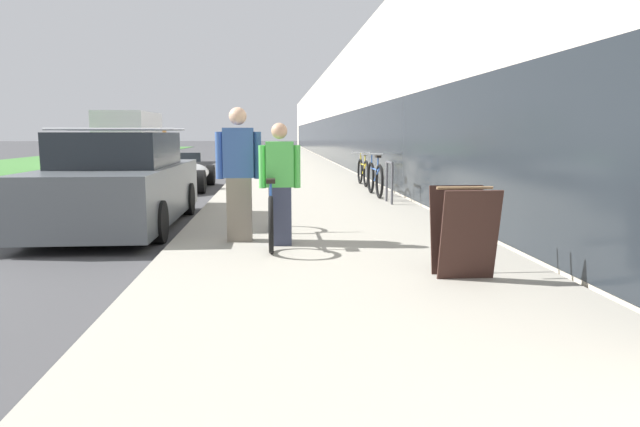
{
  "coord_description": "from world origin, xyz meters",
  "views": [
    {
      "loc": [
        4.93,
        -5.3,
        1.53
      ],
      "look_at": [
        6.39,
        12.64,
        -1.01
      ],
      "focal_mm": 32.0,
      "sensor_mm": 36.0,
      "label": 1
    }
  ],
  "objects_px": {
    "bike_rack_hoop": "(389,178)",
    "parked_sedan_curbside": "(121,184)",
    "person_bystander": "(239,175)",
    "person_rider": "(280,184)",
    "cruiser_bike_middle": "(363,172)",
    "cruiser_bike_nearest": "(375,178)",
    "tandem_bicycle": "(271,213)",
    "sandwich_board_sign": "(463,231)",
    "vintage_roadster_curbside": "(177,174)",
    "moving_truck": "(132,137)"
  },
  "relations": [
    {
      "from": "person_bystander",
      "to": "parked_sedan_curbside",
      "type": "bearing_deg",
      "value": 135.9
    },
    {
      "from": "bike_rack_hoop",
      "to": "parked_sedan_curbside",
      "type": "distance_m",
      "value": 5.21
    },
    {
      "from": "parked_sedan_curbside",
      "to": "vintage_roadster_curbside",
      "type": "relative_size",
      "value": 1.17
    },
    {
      "from": "cruiser_bike_middle",
      "to": "sandwich_board_sign",
      "type": "height_order",
      "value": "sandwich_board_sign"
    },
    {
      "from": "bike_rack_hoop",
      "to": "parked_sedan_curbside",
      "type": "height_order",
      "value": "parked_sedan_curbside"
    },
    {
      "from": "cruiser_bike_nearest",
      "to": "tandem_bicycle",
      "type": "bearing_deg",
      "value": -113.72
    },
    {
      "from": "tandem_bicycle",
      "to": "sandwich_board_sign",
      "type": "bearing_deg",
      "value": -47.42
    },
    {
      "from": "person_bystander",
      "to": "bike_rack_hoop",
      "type": "distance_m",
      "value": 4.83
    },
    {
      "from": "parked_sedan_curbside",
      "to": "moving_truck",
      "type": "bearing_deg",
      "value": 102.88
    },
    {
      "from": "cruiser_bike_middle",
      "to": "cruiser_bike_nearest",
      "type": "bearing_deg",
      "value": -92.88
    },
    {
      "from": "person_bystander",
      "to": "bike_rack_hoop",
      "type": "xyz_separation_m",
      "value": [
        2.8,
        3.92,
        -0.36
      ]
    },
    {
      "from": "person_rider",
      "to": "parked_sedan_curbside",
      "type": "distance_m",
      "value": 3.43
    },
    {
      "from": "person_bystander",
      "to": "person_rider",
      "type": "bearing_deg",
      "value": -30.63
    },
    {
      "from": "cruiser_bike_nearest",
      "to": "parked_sedan_curbside",
      "type": "relative_size",
      "value": 0.39
    },
    {
      "from": "cruiser_bike_nearest",
      "to": "cruiser_bike_middle",
      "type": "height_order",
      "value": "cruiser_bike_nearest"
    },
    {
      "from": "tandem_bicycle",
      "to": "vintage_roadster_curbside",
      "type": "xyz_separation_m",
      "value": [
        -2.59,
        8.42,
        -0.06
      ]
    },
    {
      "from": "person_rider",
      "to": "parked_sedan_curbside",
      "type": "relative_size",
      "value": 0.33
    },
    {
      "from": "person_rider",
      "to": "person_bystander",
      "type": "xyz_separation_m",
      "value": [
        -0.53,
        0.31,
        0.1
      ]
    },
    {
      "from": "parked_sedan_curbside",
      "to": "cruiser_bike_middle",
      "type": "bearing_deg",
      "value": 50.27
    },
    {
      "from": "person_rider",
      "to": "cruiser_bike_middle",
      "type": "xyz_separation_m",
      "value": [
        2.35,
        8.17,
        -0.4
      ]
    },
    {
      "from": "tandem_bicycle",
      "to": "person_bystander",
      "type": "relative_size",
      "value": 1.36
    },
    {
      "from": "sandwich_board_sign",
      "to": "cruiser_bike_middle",
      "type": "bearing_deg",
      "value": 86.75
    },
    {
      "from": "person_rider",
      "to": "cruiser_bike_nearest",
      "type": "xyz_separation_m",
      "value": [
        2.22,
        5.61,
        -0.38
      ]
    },
    {
      "from": "tandem_bicycle",
      "to": "vintage_roadster_curbside",
      "type": "distance_m",
      "value": 8.81
    },
    {
      "from": "cruiser_bike_middle",
      "to": "vintage_roadster_curbside",
      "type": "relative_size",
      "value": 0.43
    },
    {
      "from": "cruiser_bike_nearest",
      "to": "moving_truck",
      "type": "height_order",
      "value": "moving_truck"
    },
    {
      "from": "bike_rack_hoop",
      "to": "person_rider",
      "type": "bearing_deg",
      "value": -118.21
    },
    {
      "from": "person_bystander",
      "to": "bike_rack_hoop",
      "type": "height_order",
      "value": "person_bystander"
    },
    {
      "from": "bike_rack_hoop",
      "to": "moving_truck",
      "type": "bearing_deg",
      "value": 116.99
    },
    {
      "from": "cruiser_bike_middle",
      "to": "moving_truck",
      "type": "height_order",
      "value": "moving_truck"
    },
    {
      "from": "moving_truck",
      "to": "cruiser_bike_middle",
      "type": "bearing_deg",
      "value": -56.98
    },
    {
      "from": "cruiser_bike_nearest",
      "to": "parked_sedan_curbside",
      "type": "xyz_separation_m",
      "value": [
        -4.77,
        -3.33,
        0.2
      ]
    },
    {
      "from": "moving_truck",
      "to": "cruiser_bike_nearest",
      "type": "bearing_deg",
      "value": -61.34
    },
    {
      "from": "sandwich_board_sign",
      "to": "vintage_roadster_curbside",
      "type": "height_order",
      "value": "sandwich_board_sign"
    },
    {
      "from": "bike_rack_hoop",
      "to": "person_bystander",
      "type": "bearing_deg",
      "value": -125.54
    },
    {
      "from": "tandem_bicycle",
      "to": "moving_truck",
      "type": "distance_m",
      "value": 23.85
    },
    {
      "from": "tandem_bicycle",
      "to": "cruiser_bike_nearest",
      "type": "height_order",
      "value": "cruiser_bike_nearest"
    },
    {
      "from": "tandem_bicycle",
      "to": "parked_sedan_curbside",
      "type": "relative_size",
      "value": 0.51
    },
    {
      "from": "sandwich_board_sign",
      "to": "parked_sedan_curbside",
      "type": "distance_m",
      "value": 5.93
    },
    {
      "from": "moving_truck",
      "to": "person_bystander",
      "type": "bearing_deg",
      "value": -73.4
    },
    {
      "from": "person_rider",
      "to": "moving_truck",
      "type": "relative_size",
      "value": 0.23
    },
    {
      "from": "sandwich_board_sign",
      "to": "moving_truck",
      "type": "xyz_separation_m",
      "value": [
        -9.08,
        24.79,
        0.74
      ]
    },
    {
      "from": "tandem_bicycle",
      "to": "cruiser_bike_nearest",
      "type": "distance_m",
      "value": 5.8
    },
    {
      "from": "person_rider",
      "to": "sandwich_board_sign",
      "type": "height_order",
      "value": "person_rider"
    },
    {
      "from": "sandwich_board_sign",
      "to": "parked_sedan_curbside",
      "type": "height_order",
      "value": "parked_sedan_curbside"
    },
    {
      "from": "cruiser_bike_middle",
      "to": "vintage_roadster_curbside",
      "type": "distance_m",
      "value": 5.08
    },
    {
      "from": "sandwich_board_sign",
      "to": "moving_truck",
      "type": "height_order",
      "value": "moving_truck"
    },
    {
      "from": "sandwich_board_sign",
      "to": "vintage_roadster_curbside",
      "type": "relative_size",
      "value": 0.22
    },
    {
      "from": "bike_rack_hoop",
      "to": "vintage_roadster_curbside",
      "type": "height_order",
      "value": "vintage_roadster_curbside"
    },
    {
      "from": "bike_rack_hoop",
      "to": "tandem_bicycle",
      "type": "bearing_deg",
      "value": -121.19
    }
  ]
}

